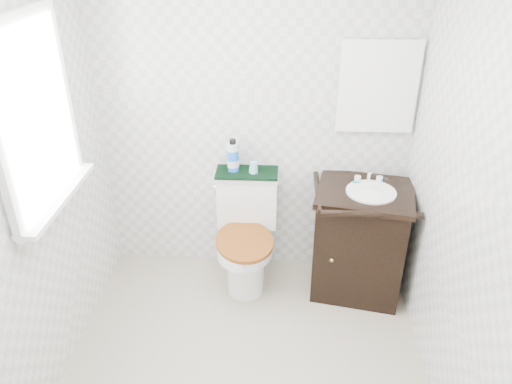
# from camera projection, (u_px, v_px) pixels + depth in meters

# --- Properties ---
(floor) EXTENTS (2.40, 2.40, 0.00)m
(floor) POSITION_uv_depth(u_px,v_px,m) (244.00, 379.00, 2.99)
(floor) COLOR #B0A58E
(floor) RESTS_ON ground
(wall_back) EXTENTS (2.40, 0.00, 2.40)m
(wall_back) POSITION_uv_depth(u_px,v_px,m) (255.00, 119.00, 3.47)
(wall_back) COLOR silver
(wall_back) RESTS_ON ground
(wall_left) EXTENTS (0.00, 2.40, 2.40)m
(wall_left) POSITION_uv_depth(u_px,v_px,m) (20.00, 201.00, 2.47)
(wall_left) COLOR silver
(wall_left) RESTS_ON ground
(wall_right) EXTENTS (0.00, 2.40, 2.40)m
(wall_right) POSITION_uv_depth(u_px,v_px,m) (472.00, 213.00, 2.36)
(wall_right) COLOR silver
(wall_right) RESTS_ON ground
(window) EXTENTS (0.02, 0.70, 0.90)m
(window) POSITION_uv_depth(u_px,v_px,m) (33.00, 116.00, 2.52)
(window) COLOR white
(window) RESTS_ON wall_left
(mirror) EXTENTS (0.50, 0.02, 0.60)m
(mirror) POSITION_uv_depth(u_px,v_px,m) (378.00, 87.00, 3.29)
(mirror) COLOR silver
(mirror) RESTS_ON wall_back
(toilet) EXTENTS (0.47, 0.67, 0.83)m
(toilet) POSITION_uv_depth(u_px,v_px,m) (246.00, 238.00, 3.66)
(toilet) COLOR white
(toilet) RESTS_ON floor
(vanity) EXTENTS (0.73, 0.66, 0.92)m
(vanity) POSITION_uv_depth(u_px,v_px,m) (360.00, 239.00, 3.54)
(vanity) COLOR black
(vanity) RESTS_ON floor
(trash_bin) EXTENTS (0.20, 0.16, 0.27)m
(trash_bin) POSITION_uv_depth(u_px,v_px,m) (246.00, 271.00, 3.68)
(trash_bin) COLOR white
(trash_bin) RESTS_ON floor
(towel) EXTENTS (0.44, 0.22, 0.02)m
(towel) POSITION_uv_depth(u_px,v_px,m) (247.00, 172.00, 3.54)
(towel) COLOR black
(towel) RESTS_ON toilet
(mouthwash_bottle) EXTENTS (0.08, 0.08, 0.24)m
(mouthwash_bottle) POSITION_uv_depth(u_px,v_px,m) (233.00, 156.00, 3.51)
(mouthwash_bottle) COLOR blue
(mouthwash_bottle) RESTS_ON towel
(cup) EXTENTS (0.06, 0.06, 0.08)m
(cup) POSITION_uv_depth(u_px,v_px,m) (254.00, 167.00, 3.51)
(cup) COLOR #81BBD3
(cup) RESTS_ON towel
(soap_bar) EXTENTS (0.07, 0.05, 0.02)m
(soap_bar) POSITION_uv_depth(u_px,v_px,m) (356.00, 182.00, 3.43)
(soap_bar) COLOR #176D6E
(soap_bar) RESTS_ON vanity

